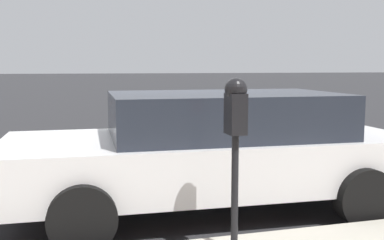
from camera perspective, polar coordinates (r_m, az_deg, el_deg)
The scene contains 3 objects.
ground_plane at distance 6.38m, azimuth -2.07°, elevation -8.66°, with size 220.00×220.00×0.00m, color #2B2B2D.
parking_meter at distance 3.73m, azimuth 5.55°, elevation -0.00°, with size 0.21×0.19×1.47m.
car_white at distance 5.30m, azimuth 2.75°, elevation -3.57°, with size 2.19×4.76×1.39m.
Camera 1 is at (-5.98, 1.42, 1.70)m, focal length 42.00 mm.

